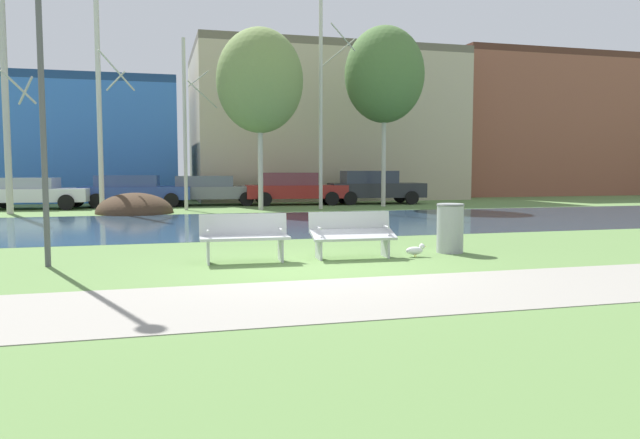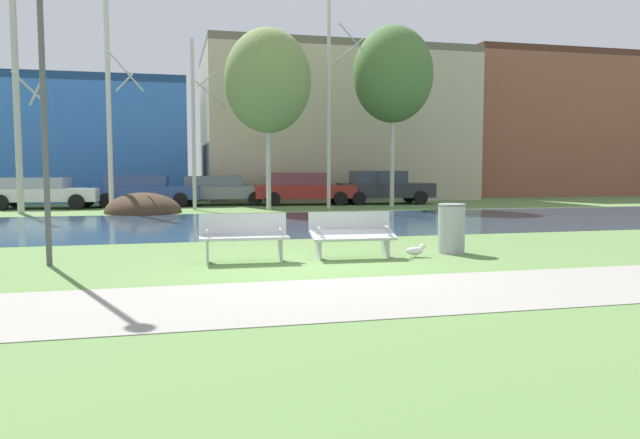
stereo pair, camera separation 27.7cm
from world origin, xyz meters
TOP-DOWN VIEW (x-y plane):
  - ground_plane at (0.00, 10.00)m, footprint 120.00×120.00m
  - paved_path_strip at (0.00, -2.35)m, footprint 60.00×2.55m
  - river_band at (0.00, 8.72)m, footprint 80.00×8.88m
  - soil_mound at (-3.36, 14.40)m, footprint 2.90×3.32m
  - bench_left at (-1.02, 1.01)m, footprint 1.62×0.62m
  - bench_right at (1.03, 1.01)m, footprint 1.62×0.62m
  - trash_bin at (3.17, 1.19)m, footprint 0.56×0.56m
  - seagull at (2.25, 0.81)m, footprint 0.42×0.16m
  - streetlamp at (-4.38, 1.41)m, footprint 0.32×0.32m
  - birch_far_left at (-7.85, 15.13)m, footprint 1.23×2.07m
  - birch_left at (-4.65, 16.08)m, footprint 1.51×2.45m
  - birch_center_left at (-1.33, 15.56)m, footprint 1.39×2.31m
  - birch_center at (1.61, 14.89)m, footprint 3.53×3.53m
  - birch_center_right at (4.20, 14.80)m, footprint 1.56×2.90m
  - birch_right at (7.34, 15.74)m, footprint 3.54×3.54m
  - parked_van_nearest_white at (-7.61, 17.88)m, footprint 4.62×2.40m
  - parked_sedan_second_blue at (-3.51, 18.51)m, footprint 4.89×2.42m
  - parked_hatch_third_grey at (-0.12, 18.68)m, footprint 4.75×2.36m
  - parked_wagon_fourth_red at (3.71, 18.06)m, footprint 4.85×2.32m
  - parked_suv_fifth_dark at (7.67, 17.84)m, footprint 4.69×2.38m
  - building_blue_store at (-8.33, 25.83)m, footprint 13.74×8.31m
  - building_beige_block at (6.86, 24.86)m, footprint 14.63×9.51m
  - building_brick_low at (22.47, 25.67)m, footprint 14.25×6.68m

SIDE VIEW (x-z plane):
  - ground_plane at x=0.00m, z-range 0.00..0.00m
  - soil_mound at x=-3.36m, z-range -0.78..0.78m
  - river_band at x=0.00m, z-range 0.00..0.01m
  - paved_path_strip at x=0.00m, z-range 0.00..0.01m
  - seagull at x=2.25m, z-range 0.00..0.26m
  - bench_left at x=-1.02m, z-range 0.04..0.91m
  - bench_right at x=1.03m, z-range 0.04..0.91m
  - trash_bin at x=3.17m, z-range 0.02..1.01m
  - parked_van_nearest_white at x=-7.61m, z-range 0.06..1.38m
  - parked_hatch_third_grey at x=-0.12m, z-range 0.05..1.42m
  - parked_sedan_second_blue at x=-3.51m, z-range 0.05..1.45m
  - parked_wagon_fourth_red at x=3.71m, z-range 0.04..1.55m
  - parked_suv_fifth_dark at x=7.67m, z-range 0.03..1.63m
  - building_blue_store at x=-8.33m, z-range 0.00..6.39m
  - birch_center_left at x=-1.33m, z-range 0.08..7.04m
  - streetlamp at x=-4.38m, z-range 0.94..6.99m
  - birch_far_left at x=-7.85m, z-range 0.03..7.96m
  - building_beige_block at x=6.86m, z-range 0.00..8.32m
  - birch_left at x=-4.65m, z-range 0.05..8.68m
  - building_brick_low at x=22.47m, z-range 0.00..9.03m
  - birch_center_right at x=4.20m, z-range 0.11..9.41m
  - birch_center at x=1.61m, z-range 1.57..8.95m
  - birch_right at x=7.34m, z-range 1.86..9.85m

